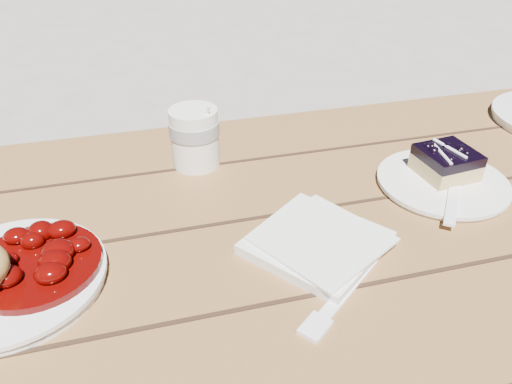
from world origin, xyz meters
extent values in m
cube|color=brown|center=(0.00, 0.00, 0.72)|extent=(2.00, 0.80, 0.05)
cube|color=brown|center=(0.00, 0.65, 0.44)|extent=(1.80, 0.25, 0.04)
cube|color=brown|center=(0.80, 0.65, 0.21)|extent=(0.06, 0.06, 0.42)
cylinder|color=white|center=(-0.49, 0.02, 0.76)|extent=(0.21, 0.21, 0.02)
cylinder|color=white|center=(0.12, 0.09, 0.76)|extent=(0.19, 0.19, 0.01)
cube|color=tan|center=(0.13, 0.10, 0.77)|extent=(0.09, 0.09, 0.03)
cube|color=black|center=(0.13, 0.10, 0.79)|extent=(0.09, 0.09, 0.02)
cylinder|color=white|center=(-0.24, 0.25, 0.80)|extent=(0.08, 0.08, 0.10)
cube|color=white|center=(-0.12, 0.00, 0.76)|extent=(0.21, 0.21, 0.01)
camera|label=1|loc=(-0.32, -0.46, 1.16)|focal=35.00mm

